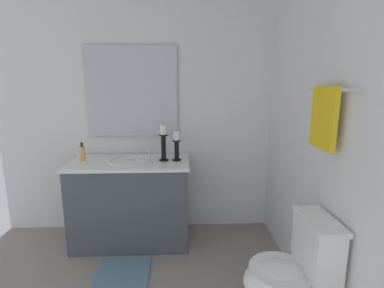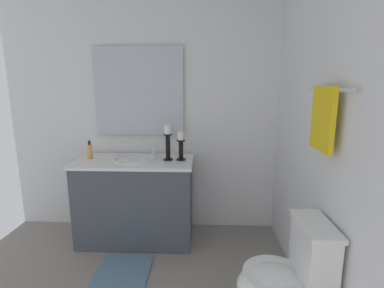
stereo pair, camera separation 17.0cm
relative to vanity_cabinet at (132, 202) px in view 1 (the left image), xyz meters
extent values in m
cube|color=white|center=(1.00, 1.46, 0.81)|extent=(2.65, 0.04, 2.45)
cube|color=white|center=(-0.33, 0.03, 0.81)|extent=(0.04, 2.84, 2.45)
cube|color=#474C56|center=(0.00, 0.00, -0.02)|extent=(0.55, 1.10, 0.80)
cube|color=white|center=(0.00, 0.00, 0.40)|extent=(0.58, 1.13, 0.03)
sphere|color=black|center=(-0.10, -0.56, 0.02)|extent=(0.02, 0.02, 0.02)
sphere|color=black|center=(0.10, -0.56, 0.02)|extent=(0.02, 0.02, 0.02)
ellipsoid|color=white|center=(0.00, 0.00, 0.36)|extent=(0.38, 0.30, 0.11)
torus|color=white|center=(0.00, 0.00, 0.42)|extent=(0.40, 0.40, 0.02)
cylinder|color=silver|center=(0.00, 0.19, 0.48)|extent=(0.02, 0.02, 0.14)
cube|color=silver|center=(-0.28, 0.00, 1.06)|extent=(0.02, 0.92, 0.90)
cylinder|color=black|center=(-0.01, 0.45, 0.42)|extent=(0.09, 0.09, 0.01)
cylinder|color=black|center=(-0.01, 0.45, 0.51)|extent=(0.04, 0.04, 0.19)
cylinder|color=black|center=(-0.01, 0.45, 0.61)|extent=(0.08, 0.08, 0.01)
cylinder|color=white|center=(-0.01, 0.45, 0.65)|extent=(0.06, 0.06, 0.08)
cylinder|color=black|center=(-0.01, 0.33, 0.42)|extent=(0.09, 0.09, 0.01)
cylinder|color=black|center=(-0.01, 0.33, 0.54)|extent=(0.04, 0.04, 0.24)
cylinder|color=black|center=(-0.01, 0.33, 0.67)|extent=(0.08, 0.08, 0.01)
cylinder|color=white|center=(-0.01, 0.33, 0.72)|extent=(0.06, 0.06, 0.09)
cylinder|color=#E5B259|center=(-0.03, -0.45, 0.48)|extent=(0.06, 0.06, 0.14)
cylinder|color=black|center=(-0.03, -0.45, 0.57)|extent=(0.02, 0.02, 0.04)
ellipsoid|color=white|center=(1.09, 1.11, -0.10)|extent=(0.38, 0.46, 0.24)
cylinder|color=white|center=(1.09, 1.11, -0.02)|extent=(0.39, 0.39, 0.03)
cube|color=white|center=(1.09, 1.33, 0.14)|extent=(0.36, 0.17, 0.32)
cube|color=white|center=(1.09, 1.33, 0.32)|extent=(0.38, 0.19, 0.03)
cylinder|color=silver|center=(0.93, 1.40, 1.10)|extent=(0.59, 0.02, 0.02)
cube|color=yellow|center=(0.93, 1.38, 0.93)|extent=(0.28, 0.03, 0.38)
cube|color=slate|center=(0.62, 0.00, -0.41)|extent=(0.60, 0.44, 0.02)
camera|label=1|loc=(2.64, 0.49, 1.12)|focal=26.47mm
camera|label=2|loc=(2.64, 0.66, 1.12)|focal=26.47mm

